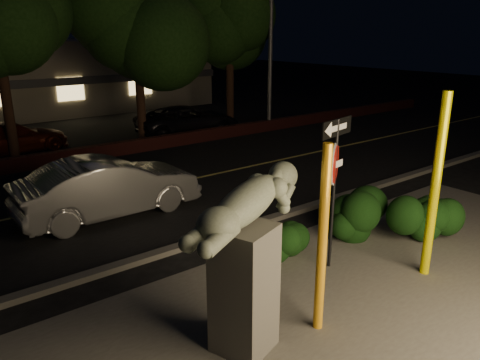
{
  "coord_description": "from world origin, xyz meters",
  "views": [
    {
      "loc": [
        -6.16,
        -5.11,
        4.49
      ],
      "look_at": [
        -0.61,
        2.05,
        1.6
      ],
      "focal_mm": 35.0,
      "sensor_mm": 36.0,
      "label": 1
    }
  ],
  "objects_px": {
    "parked_car_darkred": "(11,138)",
    "streetlight": "(267,6)",
    "sculpture": "(246,248)",
    "silver_sedan": "(109,187)",
    "yellow_pole_right": "(435,188)",
    "signpost": "(335,165)",
    "yellow_pole_left": "(322,241)",
    "parked_car_dark": "(188,120)"
  },
  "relations": [
    {
      "from": "yellow_pole_right",
      "to": "parked_car_darkred",
      "type": "xyz_separation_m",
      "value": [
        -3.99,
        14.95,
        -1.16
      ]
    },
    {
      "from": "signpost",
      "to": "silver_sedan",
      "type": "relative_size",
      "value": 0.66
    },
    {
      "from": "signpost",
      "to": "sculpture",
      "type": "height_order",
      "value": "signpost"
    },
    {
      "from": "yellow_pole_left",
      "to": "yellow_pole_right",
      "type": "distance_m",
      "value": 2.94
    },
    {
      "from": "yellow_pole_left",
      "to": "silver_sedan",
      "type": "relative_size",
      "value": 0.66
    },
    {
      "from": "signpost",
      "to": "parked_car_dark",
      "type": "relative_size",
      "value": 0.64
    },
    {
      "from": "silver_sedan",
      "to": "parked_car_dark",
      "type": "height_order",
      "value": "silver_sedan"
    },
    {
      "from": "yellow_pole_right",
      "to": "silver_sedan",
      "type": "distance_m",
      "value": 7.59
    },
    {
      "from": "parked_car_darkred",
      "to": "streetlight",
      "type": "bearing_deg",
      "value": -111.79
    },
    {
      "from": "streetlight",
      "to": "parked_car_dark",
      "type": "distance_m",
      "value": 6.12
    },
    {
      "from": "yellow_pole_left",
      "to": "parked_car_darkred",
      "type": "relative_size",
      "value": 0.72
    },
    {
      "from": "yellow_pole_right",
      "to": "streetlight",
      "type": "xyz_separation_m",
      "value": [
        6.48,
        12.25,
        3.8
      ]
    },
    {
      "from": "sculpture",
      "to": "streetlight",
      "type": "distance_m",
      "value": 16.38
    },
    {
      "from": "sculpture",
      "to": "silver_sedan",
      "type": "distance_m",
      "value": 6.3
    },
    {
      "from": "sculpture",
      "to": "parked_car_dark",
      "type": "xyz_separation_m",
      "value": [
        7.3,
        13.41,
        -0.97
      ]
    },
    {
      "from": "streetlight",
      "to": "silver_sedan",
      "type": "height_order",
      "value": "streetlight"
    },
    {
      "from": "silver_sedan",
      "to": "parked_car_darkred",
      "type": "relative_size",
      "value": 1.09
    },
    {
      "from": "signpost",
      "to": "streetlight",
      "type": "distance_m",
      "value": 13.83
    },
    {
      "from": "signpost",
      "to": "parked_car_dark",
      "type": "height_order",
      "value": "signpost"
    },
    {
      "from": "signpost",
      "to": "parked_car_darkred",
      "type": "relative_size",
      "value": 0.72
    },
    {
      "from": "silver_sedan",
      "to": "sculpture",
      "type": "bearing_deg",
      "value": 175.1
    },
    {
      "from": "yellow_pole_left",
      "to": "streetlight",
      "type": "height_order",
      "value": "streetlight"
    },
    {
      "from": "sculpture",
      "to": "silver_sedan",
      "type": "bearing_deg",
      "value": 66.56
    },
    {
      "from": "yellow_pole_left",
      "to": "parked_car_dark",
      "type": "xyz_separation_m",
      "value": [
        6.12,
        13.76,
        -0.85
      ]
    },
    {
      "from": "yellow_pole_right",
      "to": "parked_car_darkred",
      "type": "height_order",
      "value": "yellow_pole_right"
    },
    {
      "from": "yellow_pole_left",
      "to": "streetlight",
      "type": "bearing_deg",
      "value": 52.33
    },
    {
      "from": "parked_car_darkred",
      "to": "yellow_pole_right",
      "type": "bearing_deg",
      "value": -172.38
    },
    {
      "from": "yellow_pole_left",
      "to": "parked_car_darkred",
      "type": "distance_m",
      "value": 14.96
    },
    {
      "from": "silver_sedan",
      "to": "streetlight",
      "type": "bearing_deg",
      "value": -60.87
    },
    {
      "from": "yellow_pole_right",
      "to": "silver_sedan",
      "type": "relative_size",
      "value": 0.77
    },
    {
      "from": "signpost",
      "to": "sculpture",
      "type": "bearing_deg",
      "value": -173.89
    },
    {
      "from": "sculpture",
      "to": "silver_sedan",
      "type": "relative_size",
      "value": 0.58
    },
    {
      "from": "silver_sedan",
      "to": "parked_car_darkred",
      "type": "bearing_deg",
      "value": 2.68
    },
    {
      "from": "yellow_pole_left",
      "to": "yellow_pole_right",
      "type": "height_order",
      "value": "yellow_pole_right"
    },
    {
      "from": "yellow_pole_left",
      "to": "sculpture",
      "type": "height_order",
      "value": "yellow_pole_left"
    },
    {
      "from": "yellow_pole_left",
      "to": "signpost",
      "type": "relative_size",
      "value": 1.01
    },
    {
      "from": "sculpture",
      "to": "streetlight",
      "type": "bearing_deg",
      "value": 29.57
    },
    {
      "from": "signpost",
      "to": "silver_sedan",
      "type": "xyz_separation_m",
      "value": [
        -2.33,
        5.3,
        -1.37
      ]
    },
    {
      "from": "yellow_pole_right",
      "to": "yellow_pole_left",
      "type": "bearing_deg",
      "value": 178.92
    },
    {
      "from": "yellow_pole_right",
      "to": "signpost",
      "type": "relative_size",
      "value": 1.18
    },
    {
      "from": "sculpture",
      "to": "parked_car_dark",
      "type": "bearing_deg",
      "value": 42.81
    },
    {
      "from": "yellow_pole_left",
      "to": "sculpture",
      "type": "bearing_deg",
      "value": 163.74
    }
  ]
}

